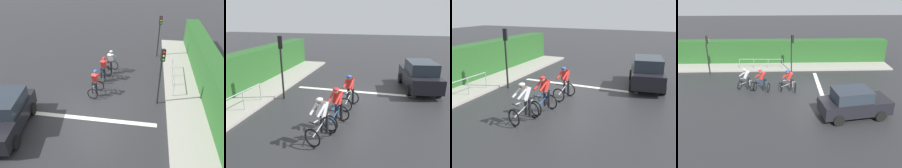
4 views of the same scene
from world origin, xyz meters
TOP-DOWN VIEW (x-y plane):
  - ground_plane at (0.00, 0.00)m, footprint 80.00×80.00m
  - sidewalk_kerb at (5.40, 2.00)m, footprint 2.80×20.17m
  - stone_wall_low at (6.30, 2.00)m, footprint 0.44×20.17m
  - road_marking_stop_line at (0.00, -0.88)m, footprint 7.00×0.30m
  - cyclist_lead at (0.22, 4.59)m, footprint 0.98×1.24m
  - cyclist_second at (-0.04, 3.41)m, footprint 0.92×1.21m
  - cyclist_mid at (-0.18, 1.46)m, footprint 0.85×1.18m
  - car_black at (-3.72, -2.26)m, footprint 2.36×4.32m
  - traffic_light_near_crossing at (3.53, 1.09)m, footprint 0.25×0.30m
  - pedestrian_railing_kerbside at (4.50, 3.84)m, footprint 0.21×3.92m

SIDE VIEW (x-z plane):
  - ground_plane at x=0.00m, z-range 0.00..0.00m
  - road_marking_stop_line at x=0.00m, z-range 0.00..0.01m
  - sidewalk_kerb at x=5.40m, z-range 0.00..0.12m
  - stone_wall_low at x=6.30m, z-range 0.00..0.66m
  - cyclist_lead at x=0.22m, z-range -0.03..1.63m
  - cyclist_second at x=-0.04m, z-range -0.03..1.63m
  - cyclist_mid at x=-0.18m, z-range -0.03..1.63m
  - pedestrian_railing_kerbside at x=4.50m, z-range 0.29..1.31m
  - car_black at x=-3.72m, z-range -0.01..1.75m
  - traffic_light_near_crossing at x=3.53m, z-range 0.55..3.89m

